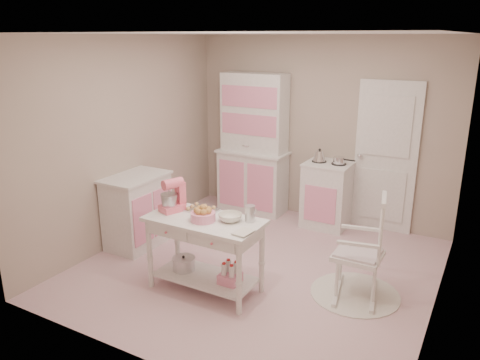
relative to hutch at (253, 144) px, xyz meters
name	(u,v)px	position (x,y,z in m)	size (l,w,h in m)	color
room_shell	(260,128)	(0.95, -1.66, 0.61)	(3.84, 3.84, 2.62)	#C97E8E
door	(386,158)	(1.90, 0.21, -0.02)	(0.82, 0.05, 2.04)	white
hutch	(253,144)	(0.00, 0.00, 0.00)	(1.06, 0.50, 2.08)	white
stove	(327,194)	(1.20, -0.05, -0.58)	(0.62, 0.57, 0.92)	white
base_cabinet	(137,211)	(-0.68, -1.83, -0.58)	(0.54, 0.84, 0.92)	white
lace_rug	(355,294)	(2.10, -1.69, -1.03)	(0.92, 0.92, 0.01)	white
rocking_chair	(359,246)	(2.10, -1.69, -0.49)	(0.48, 0.72, 1.10)	white
work_table	(205,254)	(0.68, -2.35, -0.64)	(1.20, 0.60, 0.80)	white
stand_mixer	(172,196)	(0.26, -2.33, -0.07)	(0.20, 0.28, 0.34)	#FD6B83
cookie_tray	(202,210)	(0.53, -2.17, -0.23)	(0.34, 0.24, 0.02)	silver
bread_basket	(203,217)	(0.70, -2.40, -0.19)	(0.25, 0.25, 0.09)	pink
mixing_bowl	(230,217)	(0.94, -2.27, -0.20)	(0.24, 0.24, 0.07)	silver
metal_pitcher	(250,214)	(1.12, -2.19, -0.16)	(0.10, 0.10, 0.17)	silver
recipe_book	(237,231)	(1.13, -2.47, -0.23)	(0.15, 0.20, 0.02)	silver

